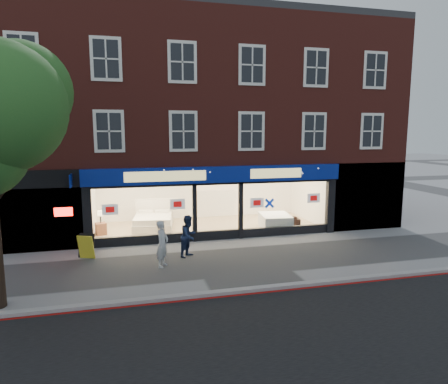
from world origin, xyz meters
name	(u,v)px	position (x,y,z in m)	size (l,w,h in m)	color
ground	(237,261)	(0.00, 0.00, 0.00)	(120.00, 120.00, 0.00)	gray
kerb_line	(265,292)	(0.00, -3.10, 0.01)	(60.00, 0.10, 0.01)	#8C0A07
kerb_stone	(263,288)	(0.00, -2.90, 0.06)	(60.00, 0.25, 0.12)	gray
showroom_floor	(208,227)	(0.00, 5.25, 0.05)	(11.00, 4.50, 0.10)	tan
building	(200,95)	(-0.02, 6.93, 6.67)	(19.00, 8.26, 10.30)	maroon
display_bed	(153,221)	(-2.68, 5.51, 0.46)	(2.17, 2.50, 1.28)	white
bedside_table	(101,229)	(-5.10, 4.80, 0.38)	(0.45, 0.45, 0.55)	brown
mattress_stack	(275,221)	(3.10, 4.00, 0.44)	(1.59, 1.90, 0.68)	white
sofa	(283,221)	(3.70, 4.49, 0.34)	(1.67, 0.65, 0.49)	black
a_board	(86,246)	(-5.48, 1.66, 0.47)	(0.61, 0.40, 0.94)	gold
pedestrian_grey	(162,244)	(-2.76, 0.04, 0.84)	(0.61, 0.40, 1.68)	#B3B7BB
pedestrian_blue	(189,236)	(-1.65, 0.94, 0.81)	(0.79, 0.62, 1.63)	#192647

